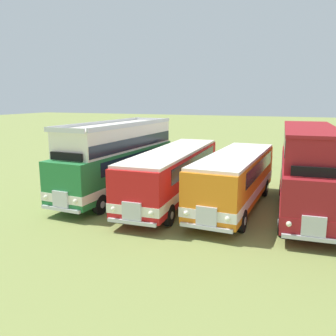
% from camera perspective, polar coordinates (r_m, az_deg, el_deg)
% --- Properties ---
extents(ground_plane, '(200.00, 200.00, 0.00)m').
position_cam_1_polar(ground_plane, '(19.77, 21.10, -6.98)').
color(ground_plane, olive).
extents(bus_first_in_row, '(3.06, 10.67, 4.52)m').
position_cam_1_polar(bus_first_in_row, '(21.91, -7.98, 1.77)').
color(bus_first_in_row, '#237538').
rests_on(bus_first_in_row, ground).
extents(bus_second_in_row, '(2.91, 11.64, 2.99)m').
position_cam_1_polar(bus_second_in_row, '(20.56, 0.94, -0.45)').
color(bus_second_in_row, red).
rests_on(bus_second_in_row, ground).
extents(bus_third_in_row, '(3.00, 10.17, 2.99)m').
position_cam_1_polar(bus_third_in_row, '(19.44, 10.78, -1.35)').
color(bus_third_in_row, orange).
rests_on(bus_third_in_row, ground).
extents(bus_fourth_in_row, '(3.13, 10.24, 4.49)m').
position_cam_1_polar(bus_fourth_in_row, '(19.42, 21.60, 0.19)').
color(bus_fourth_in_row, maroon).
rests_on(bus_fourth_in_row, ground).
extents(rope_fence_line, '(27.76, 0.08, 1.05)m').
position_cam_1_polar(rope_fence_line, '(31.72, 21.36, 0.96)').
color(rope_fence_line, '#8C704C').
rests_on(rope_fence_line, ground).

